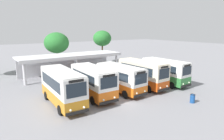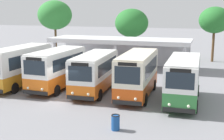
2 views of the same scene
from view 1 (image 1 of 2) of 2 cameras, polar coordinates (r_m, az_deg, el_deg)
ground_plane at (r=21.10m, az=3.83°, el=-8.65°), size 180.00×180.00×0.00m
city_bus_nearest_orange at (r=19.84m, az=-14.25°, el=-4.54°), size 2.47×7.45×3.47m
city_bus_second_in_row at (r=21.47m, az=-5.59°, el=-3.15°), size 2.55×6.89×3.34m
city_bus_middle_cream at (r=23.16m, az=2.38°, el=-2.20°), size 2.56×6.97×3.18m
city_bus_fourth_amber at (r=25.37m, az=8.77°, el=-0.82°), size 2.43×7.16×3.40m
city_bus_fifth_blue at (r=27.48m, az=15.06°, el=-0.24°), size 2.36×6.88×3.29m
terminal_canopy at (r=32.67m, az=-12.09°, el=3.17°), size 16.31×4.78×3.40m
waiting_chair_end_by_column at (r=31.78m, az=-12.73°, el=-0.89°), size 0.46×0.46×0.86m
waiting_chair_second_from_end at (r=32.02m, az=-11.78°, el=-0.76°), size 0.46×0.46×0.86m
waiting_chair_middle_seat at (r=32.16m, az=-10.76°, el=-0.66°), size 0.46×0.46×0.86m
waiting_chair_fourth_seat at (r=32.50m, az=-9.90°, el=-0.50°), size 0.46×0.46×0.86m
waiting_chair_fifth_seat at (r=32.73m, az=-8.96°, el=-0.38°), size 0.46×0.46×0.86m
waiting_chair_far_end_seat at (r=32.94m, az=-8.01°, el=-0.27°), size 0.46×0.46×0.86m
roadside_tree_behind_canopy at (r=37.57m, az=-15.79°, el=7.59°), size 4.46×4.46×6.78m
roadside_tree_east_of_canopy at (r=43.17m, az=-2.87°, el=9.14°), size 3.94×3.94×7.04m
litter_bin_apron at (r=21.73m, az=22.34°, el=-7.66°), size 0.49×0.49×0.90m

